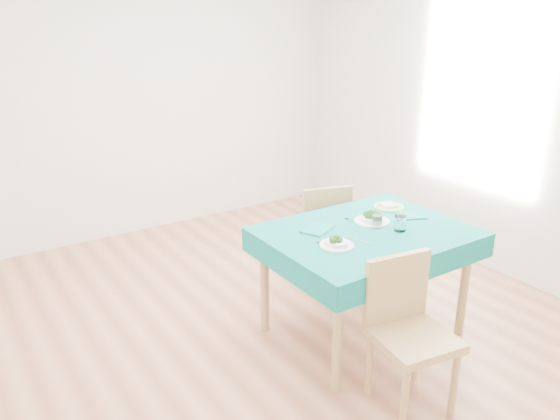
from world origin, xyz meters
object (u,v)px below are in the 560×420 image
table (364,282)px  chair_near (415,325)px  side_plate (388,207)px  chair_far (318,224)px  bowl_near (337,241)px  bowl_far (372,217)px

table → chair_near: bearing=-111.5°
side_plate → chair_far: bearing=110.0°
side_plate → bowl_near: bearing=-156.1°
chair_near → bowl_near: (-0.05, 0.63, 0.28)m
bowl_far → side_plate: 0.34m
table → chair_near: chair_near is taller
bowl_far → bowl_near: bearing=-158.1°
chair_near → table: bearing=77.3°
table → side_plate: (0.43, 0.25, 0.38)m
bowl_near → bowl_far: bearing=21.9°
bowl_near → chair_near: bearing=-85.7°
bowl_far → side_plate: bearing=26.8°
bowl_near → side_plate: 0.83m
chair_near → side_plate: (0.71, 0.96, 0.25)m
bowl_near → side_plate: size_ratio=0.97×
bowl_near → side_plate: bowl_near is taller
chair_near → side_plate: chair_near is taller
chair_far → bowl_near: bearing=74.3°
chair_near → bowl_near: chair_near is taller
bowl_near → bowl_far: 0.50m
chair_far → chair_near: bearing=87.6°
chair_far → bowl_far: bearing=98.3°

